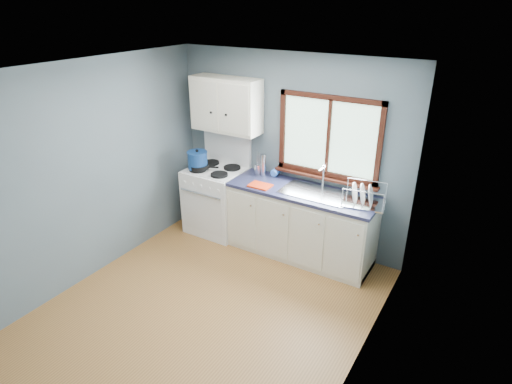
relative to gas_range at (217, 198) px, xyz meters
The scene contains 19 objects.
floor 1.82m from the gas_range, 57.18° to the right, with size 3.20×3.60×0.02m, color #986531.
ceiling 2.67m from the gas_range, 57.18° to the right, with size 3.20×3.60×0.02m, color white.
wall_back 1.26m from the gas_range, 19.54° to the left, with size 3.20×0.02×2.50m, color #546167.
wall_front 3.50m from the gas_range, 73.86° to the right, with size 3.20×0.02×2.50m, color #546167.
wall_left 1.78m from the gas_range, 114.14° to the right, with size 0.02×3.60×2.50m, color #546167.
wall_right 3.05m from the gas_range, 29.91° to the right, with size 0.02×3.60×2.50m, color #546167.
gas_range is the anchor object (origin of this frame).
base_cabinets 1.31m from the gas_range, ahead, with size 1.85×0.60×0.88m.
countertop 1.37m from the gas_range, ahead, with size 1.89×0.64×0.04m, color #1B1D37.
sink 1.53m from the gas_range, ahead, with size 0.84×0.46×0.44m.
window 1.81m from the gas_range, 11.37° to the left, with size 1.36×0.10×1.03m.
upper_cabinets 1.32m from the gas_range, 56.70° to the left, with size 0.95×0.35×0.70m.
skillet 0.54m from the gas_range, 138.31° to the right, with size 0.43×0.36×0.05m.
stockpot 0.63m from the gas_range, 140.83° to the right, with size 0.36×0.36×0.27m.
utensil_crock 0.78m from the gas_range, 17.56° to the left, with size 0.15×0.15×0.35m.
thermos 0.90m from the gas_range, 12.94° to the left, with size 0.07×0.07×0.30m, color silver.
soap_bottle 1.00m from the gas_range, 12.62° to the left, with size 0.10×0.10×0.27m, color blue.
dish_towel 0.93m from the gas_range, 10.93° to the right, with size 0.27×0.20×0.02m, color red.
dish_rack 2.12m from the gas_range, ahead, with size 0.52×0.43×0.24m.
Camera 1 is at (2.36, -2.88, 3.07)m, focal length 30.00 mm.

